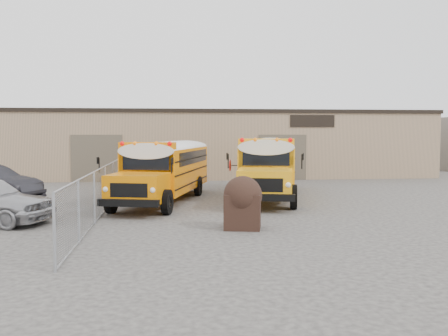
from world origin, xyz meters
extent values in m
plane|color=#363331|center=(0.00, 0.00, 0.00)|extent=(120.00, 120.00, 0.00)
cube|color=tan|center=(0.00, 20.00, 2.25)|extent=(30.00, 10.00, 4.50)
cube|color=black|center=(0.00, 20.00, 4.55)|extent=(30.20, 10.20, 0.25)
cube|color=black|center=(6.00, 14.98, 3.90)|extent=(3.00, 0.08, 0.80)
cube|color=brown|center=(-8.00, 14.98, 1.50)|extent=(3.20, 0.08, 3.00)
cube|color=brown|center=(4.00, 14.98, 1.50)|extent=(3.20, 0.08, 3.00)
cylinder|color=#999BA1|center=(-6.00, -6.00, 0.90)|extent=(0.07, 0.07, 1.80)
cylinder|color=#999BA1|center=(-6.00, -3.00, 0.90)|extent=(0.07, 0.07, 1.80)
cylinder|color=#999BA1|center=(-6.00, 0.00, 0.90)|extent=(0.07, 0.07, 1.80)
cylinder|color=#999BA1|center=(-6.00, 3.00, 0.90)|extent=(0.07, 0.07, 1.80)
cylinder|color=#999BA1|center=(-6.00, 6.00, 0.90)|extent=(0.07, 0.07, 1.80)
cylinder|color=#999BA1|center=(-6.00, 9.00, 0.90)|extent=(0.07, 0.07, 1.80)
cylinder|color=#999BA1|center=(-6.00, 12.00, 0.90)|extent=(0.07, 0.07, 1.80)
cylinder|color=#999BA1|center=(-6.00, 3.00, 1.78)|extent=(0.05, 18.00, 0.05)
cylinder|color=#999BA1|center=(-6.00, 3.00, 0.05)|extent=(0.05, 18.00, 0.05)
cube|color=#999BA1|center=(-6.00, 3.00, 0.90)|extent=(0.02, 18.00, 1.70)
cube|color=orange|center=(-2.03, 11.67, 1.44)|extent=(4.08, 7.46, 1.91)
cube|color=orange|center=(-3.21, 7.25, 1.02)|extent=(2.51, 2.51, 1.07)
cube|color=black|center=(-2.94, 8.26, 1.98)|extent=(1.86, 0.55, 0.70)
cube|color=silver|center=(-2.03, 11.67, 2.54)|extent=(4.10, 7.53, 0.37)
cube|color=orange|center=(-2.88, 8.46, 2.57)|extent=(2.33, 1.04, 0.34)
sphere|color=#E50705|center=(-3.89, 8.51, 2.68)|extent=(0.19, 0.19, 0.19)
sphere|color=#E50705|center=(-1.99, 8.00, 2.68)|extent=(0.19, 0.19, 0.19)
sphere|color=orange|center=(-3.37, 8.37, 2.68)|extent=(0.19, 0.19, 0.19)
sphere|color=orange|center=(-2.51, 8.14, 2.68)|extent=(0.19, 0.19, 0.19)
cube|color=black|center=(-3.49, 6.18, 0.60)|extent=(2.26, 0.79, 0.26)
cube|color=black|center=(-1.11, 15.15, 0.60)|extent=(2.26, 0.77, 0.26)
cube|color=black|center=(-2.03, 11.67, 1.37)|extent=(4.08, 7.33, 0.06)
cube|color=black|center=(-1.96, 11.94, 1.98)|extent=(3.82, 6.38, 0.58)
cylinder|color=black|center=(-4.26, 7.63, 0.49)|extent=(0.50, 1.01, 0.97)
cylinder|color=black|center=(-2.11, 7.06, 0.49)|extent=(0.50, 1.01, 0.97)
cylinder|color=black|center=(-2.74, 13.33, 0.49)|extent=(0.50, 1.01, 0.97)
cylinder|color=black|center=(-0.60, 12.76, 0.49)|extent=(0.50, 1.01, 0.97)
cube|color=#FFAB13|center=(2.83, 13.03, 1.51)|extent=(4.06, 7.80, 2.01)
cube|color=#FFAB13|center=(1.74, 8.36, 1.07)|extent=(2.58, 2.58, 1.13)
cube|color=black|center=(1.99, 9.42, 2.07)|extent=(1.97, 0.51, 0.73)
cube|color=silver|center=(2.83, 13.03, 2.66)|extent=(4.08, 7.87, 0.39)
cube|color=#FFAB13|center=(2.04, 9.64, 2.69)|extent=(2.45, 1.02, 0.35)
sphere|color=#E50705|center=(0.99, 9.66, 2.81)|extent=(0.20, 0.20, 0.20)
sphere|color=#E50705|center=(2.99, 9.19, 2.81)|extent=(0.20, 0.20, 0.20)
sphere|color=orange|center=(1.54, 9.53, 2.81)|extent=(0.20, 0.20, 0.20)
sphere|color=orange|center=(2.44, 9.32, 2.81)|extent=(0.20, 0.20, 0.20)
cube|color=black|center=(1.48, 7.23, 0.63)|extent=(2.38, 0.75, 0.27)
cube|color=black|center=(3.68, 16.71, 0.63)|extent=(2.38, 0.73, 0.27)
cube|color=black|center=(2.83, 13.03, 1.44)|extent=(4.07, 7.66, 0.06)
cube|color=black|center=(2.89, 13.31, 2.07)|extent=(3.83, 6.66, 0.61)
cylinder|color=black|center=(0.64, 8.72, 0.51)|extent=(0.50, 1.05, 1.02)
cylinder|color=black|center=(2.90, 8.20, 0.51)|extent=(0.50, 1.05, 1.02)
cylinder|color=black|center=(2.03, 14.74, 0.51)|extent=(0.50, 1.05, 1.02)
cylinder|color=black|center=(4.30, 14.21, 0.51)|extent=(0.50, 1.05, 1.02)
cylinder|color=#BF0505|center=(0.63, 10.92, 1.63)|extent=(0.15, 0.54, 0.55)
cube|color=black|center=(-1.10, -1.40, 0.57)|extent=(1.34, 1.25, 1.15)
sphere|color=black|center=(-1.10, -1.40, 1.09)|extent=(1.26, 1.26, 1.26)
camera|label=1|loc=(-3.47, -17.24, 3.10)|focal=40.00mm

